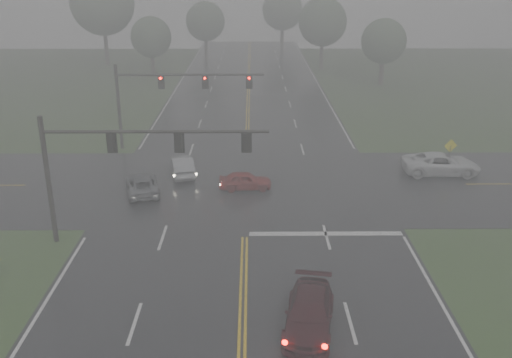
{
  "coord_description": "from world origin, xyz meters",
  "views": [
    {
      "loc": [
        0.42,
        -14.13,
        13.98
      ],
      "look_at": [
        0.64,
        16.0,
        2.68
      ],
      "focal_mm": 40.0,
      "sensor_mm": 36.0,
      "label": 1
    }
  ],
  "objects_px": {
    "pickup_white": "(440,174)",
    "signal_gantry_far": "(163,90)",
    "sedan_red": "(245,189)",
    "sedan_silver": "(182,175)",
    "sedan_maroon": "(309,327)",
    "car_grey": "(143,193)",
    "signal_gantry_near": "(114,156)"
  },
  "relations": [
    {
      "from": "sedan_silver",
      "to": "car_grey",
      "type": "xyz_separation_m",
      "value": [
        -2.2,
        -3.51,
        0.0
      ]
    },
    {
      "from": "car_grey",
      "to": "signal_gantry_far",
      "type": "relative_size",
      "value": 0.37
    },
    {
      "from": "signal_gantry_near",
      "to": "signal_gantry_far",
      "type": "bearing_deg",
      "value": 89.78
    },
    {
      "from": "car_grey",
      "to": "signal_gantry_far",
      "type": "height_order",
      "value": "signal_gantry_far"
    },
    {
      "from": "pickup_white",
      "to": "signal_gantry_near",
      "type": "relative_size",
      "value": 0.47
    },
    {
      "from": "sedan_silver",
      "to": "pickup_white",
      "type": "xyz_separation_m",
      "value": [
        18.44,
        0.03,
        0.0
      ]
    },
    {
      "from": "sedan_silver",
      "to": "sedan_maroon",
      "type": "bearing_deg",
      "value": 98.96
    },
    {
      "from": "sedan_red",
      "to": "car_grey",
      "type": "xyz_separation_m",
      "value": [
        -6.73,
        -0.67,
        0.0
      ]
    },
    {
      "from": "signal_gantry_near",
      "to": "pickup_white",
      "type": "bearing_deg",
      "value": 26.87
    },
    {
      "from": "sedan_maroon",
      "to": "sedan_red",
      "type": "height_order",
      "value": "sedan_maroon"
    },
    {
      "from": "signal_gantry_far",
      "to": "sedan_silver",
      "type": "bearing_deg",
      "value": -72.21
    },
    {
      "from": "sedan_maroon",
      "to": "signal_gantry_far",
      "type": "distance_m",
      "value": 26.9
    },
    {
      "from": "pickup_white",
      "to": "signal_gantry_far",
      "type": "relative_size",
      "value": 0.46
    },
    {
      "from": "car_grey",
      "to": "pickup_white",
      "type": "height_order",
      "value": "pickup_white"
    },
    {
      "from": "sedan_red",
      "to": "sedan_silver",
      "type": "relative_size",
      "value": 0.84
    },
    {
      "from": "signal_gantry_far",
      "to": "car_grey",
      "type": "bearing_deg",
      "value": -90.85
    },
    {
      "from": "pickup_white",
      "to": "signal_gantry_far",
      "type": "distance_m",
      "value": 21.98
    },
    {
      "from": "sedan_maroon",
      "to": "pickup_white",
      "type": "xyz_separation_m",
      "value": [
        11.14,
        18.39,
        0.0
      ]
    },
    {
      "from": "sedan_maroon",
      "to": "sedan_silver",
      "type": "bearing_deg",
      "value": 121.53
    },
    {
      "from": "signal_gantry_far",
      "to": "signal_gantry_near",
      "type": "bearing_deg",
      "value": -90.22
    },
    {
      "from": "car_grey",
      "to": "signal_gantry_far",
      "type": "distance_m",
      "value": 11.0
    },
    {
      "from": "car_grey",
      "to": "signal_gantry_near",
      "type": "relative_size",
      "value": 0.37
    },
    {
      "from": "sedan_maroon",
      "to": "signal_gantry_far",
      "type": "bearing_deg",
      "value": 120.54
    },
    {
      "from": "signal_gantry_near",
      "to": "sedan_maroon",
      "type": "bearing_deg",
      "value": -40.27
    },
    {
      "from": "signal_gantry_near",
      "to": "sedan_silver",
      "type": "bearing_deg",
      "value": 78.45
    },
    {
      "from": "sedan_silver",
      "to": "pickup_white",
      "type": "relative_size",
      "value": 0.77
    },
    {
      "from": "sedan_maroon",
      "to": "signal_gantry_near",
      "type": "xyz_separation_m",
      "value": [
        -9.42,
        7.98,
        4.85
      ]
    },
    {
      "from": "signal_gantry_far",
      "to": "sedan_red",
      "type": "bearing_deg",
      "value": -54.57
    },
    {
      "from": "sedan_red",
      "to": "signal_gantry_far",
      "type": "relative_size",
      "value": 0.3
    },
    {
      "from": "sedan_maroon",
      "to": "pickup_white",
      "type": "height_order",
      "value": "pickup_white"
    },
    {
      "from": "sedan_red",
      "to": "sedan_silver",
      "type": "height_order",
      "value": "sedan_silver"
    },
    {
      "from": "sedan_maroon",
      "to": "car_grey",
      "type": "xyz_separation_m",
      "value": [
        -9.5,
        14.86,
        0.0
      ]
    }
  ]
}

